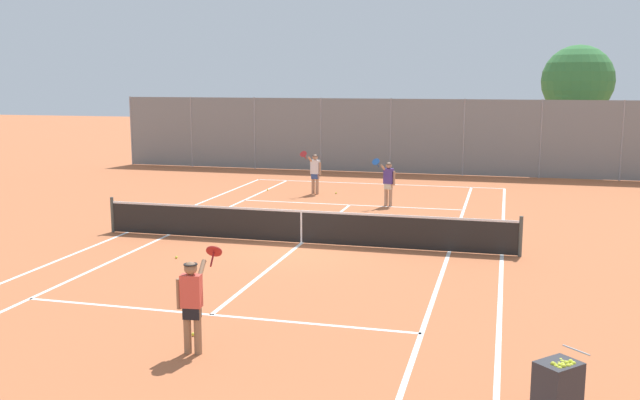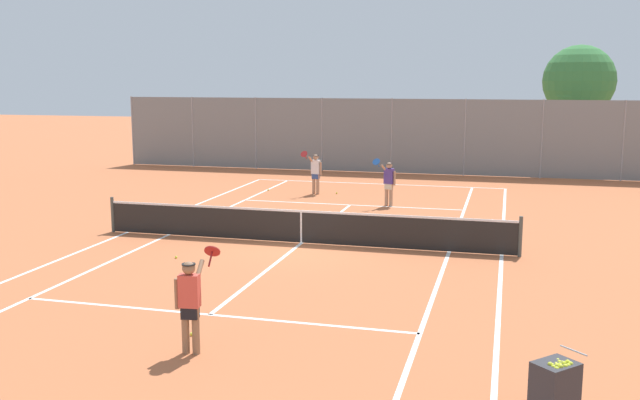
% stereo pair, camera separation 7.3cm
% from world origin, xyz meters
% --- Properties ---
extents(ground_plane, '(120.00, 120.00, 0.00)m').
position_xyz_m(ground_plane, '(0.00, 0.00, 0.00)').
color(ground_plane, '#BC663D').
extents(court_line_markings, '(11.10, 23.90, 0.01)m').
position_xyz_m(court_line_markings, '(0.00, 0.00, 0.00)').
color(court_line_markings, white).
rests_on(court_line_markings, ground).
extents(tennis_net, '(12.00, 0.10, 1.07)m').
position_xyz_m(tennis_net, '(0.00, 0.00, 0.51)').
color(tennis_net, '#474C47').
rests_on(tennis_net, ground).
extents(ball_cart, '(0.76, 0.77, 0.96)m').
position_xyz_m(ball_cart, '(6.29, -9.33, 0.53)').
color(ball_cart, '#2D2D33').
rests_on(ball_cart, ground).
extents(player_near_side, '(0.60, 0.79, 1.77)m').
position_xyz_m(player_near_side, '(0.50, -8.32, 0.93)').
color(player_near_side, '#936B4C').
rests_on(player_near_side, ground).
extents(player_far_left, '(0.77, 0.71, 1.77)m').
position_xyz_m(player_far_left, '(-1.89, 8.50, 0.93)').
color(player_far_left, tan).
rests_on(player_far_left, ground).
extents(player_far_right, '(0.81, 0.70, 1.77)m').
position_xyz_m(player_far_right, '(1.40, 6.54, 0.93)').
color(player_far_right, tan).
rests_on(player_far_right, ground).
extents(loose_tennis_ball_0, '(0.07, 0.07, 0.07)m').
position_xyz_m(loose_tennis_ball_0, '(-2.65, -2.49, 0.03)').
color(loose_tennis_ball_0, '#D1DB33').
rests_on(loose_tennis_ball_0, ground).
extents(loose_tennis_ball_1, '(0.07, 0.07, 0.07)m').
position_xyz_m(loose_tennis_ball_1, '(0.15, -7.57, 0.03)').
color(loose_tennis_ball_1, '#D1DB33').
rests_on(loose_tennis_ball_1, ground).
extents(loose_tennis_ball_2, '(0.07, 0.07, 0.07)m').
position_xyz_m(loose_tennis_ball_2, '(0.88, 0.45, 0.03)').
color(loose_tennis_ball_2, '#D1DB33').
rests_on(loose_tennis_ball_2, ground).
extents(loose_tennis_ball_3, '(0.07, 0.07, 0.07)m').
position_xyz_m(loose_tennis_ball_3, '(-1.08, 8.77, 0.03)').
color(loose_tennis_ball_3, '#D1DB33').
rests_on(loose_tennis_ball_3, ground).
extents(loose_tennis_ball_4, '(0.07, 0.07, 0.07)m').
position_xyz_m(loose_tennis_ball_4, '(-4.03, 8.86, 0.03)').
color(loose_tennis_ball_4, '#D1DB33').
rests_on(loose_tennis_ball_4, ground).
extents(back_fence, '(28.23, 0.08, 3.65)m').
position_xyz_m(back_fence, '(-0.00, 15.71, 1.83)').
color(back_fence, gray).
rests_on(back_fence, ground).
extents(tree_behind_left, '(3.54, 3.54, 6.25)m').
position_xyz_m(tree_behind_left, '(8.76, 19.03, 4.36)').
color(tree_behind_left, brown).
rests_on(tree_behind_left, ground).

